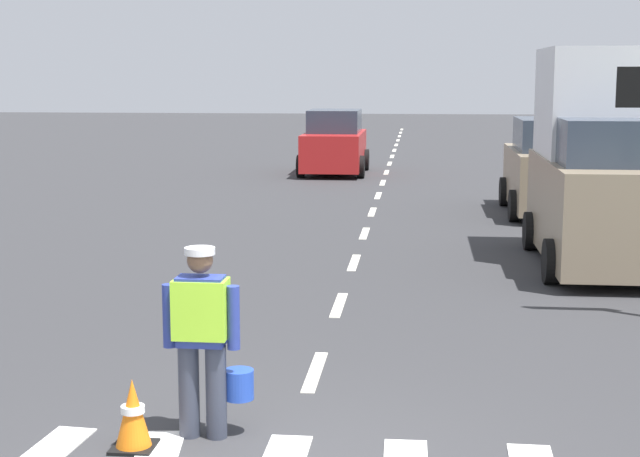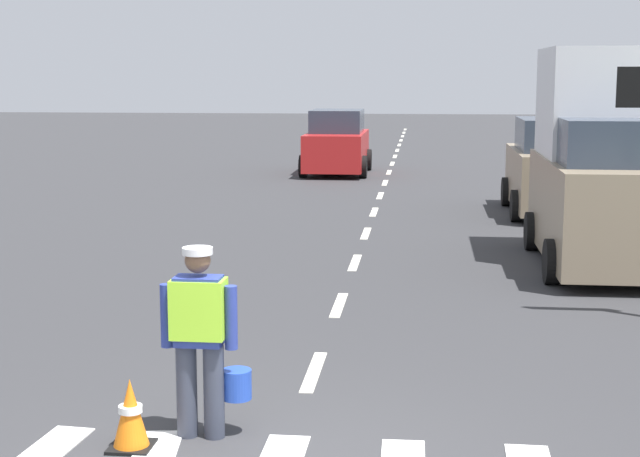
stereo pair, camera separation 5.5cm
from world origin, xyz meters
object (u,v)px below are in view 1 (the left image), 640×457
road_worker (204,332)px  traffic_cone_near (133,415)px  car_oncoming_second (334,144)px  car_parked_far (552,170)px  delivery_truck (602,167)px

road_worker → traffic_cone_near: size_ratio=2.76×
road_worker → car_oncoming_second: bearing=92.2°
traffic_cone_near → car_oncoming_second: car_oncoming_second is taller
road_worker → traffic_cone_near: 0.90m
traffic_cone_near → car_parked_far: bearing=69.9°
road_worker → delivery_truck: bearing=60.1°
delivery_truck → car_parked_far: size_ratio=1.13×
road_worker → traffic_cone_near: road_worker is taller
car_parked_far → car_oncoming_second: size_ratio=1.03×
car_parked_far → car_oncoming_second: car_parked_far is taller
car_parked_far → delivery_truck: bearing=-89.9°
car_parked_far → road_worker: bearing=-108.6°
road_worker → delivery_truck: delivery_truck is taller
road_worker → traffic_cone_near: (-0.54, -0.34, -0.63)m
traffic_cone_near → car_parked_far: (5.29, 14.43, 0.69)m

